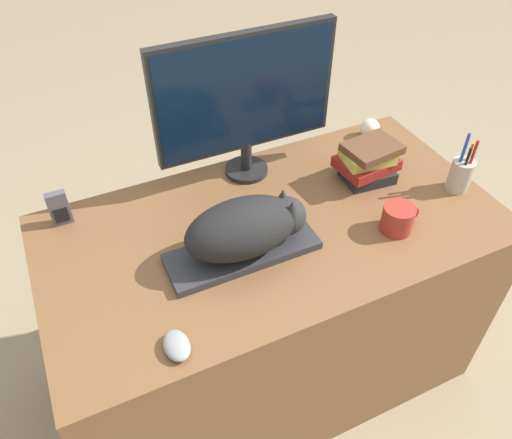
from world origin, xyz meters
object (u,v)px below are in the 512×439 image
object	(u,v)px
pen_cup	(461,174)
book_stack	(368,162)
keyboard	(243,251)
phone	(59,209)
baseball	(370,128)
computer_mouse	(177,346)
cat	(248,226)
monitor	(246,97)
coffee_mug	(398,218)

from	to	relation	value
pen_cup	book_stack	world-z (taller)	pen_cup
keyboard	phone	world-z (taller)	phone
baseball	computer_mouse	bearing A→B (deg)	-148.68
phone	cat	bearing A→B (deg)	-37.60
monitor	pen_cup	size ratio (longest dim) A/B	2.74
keyboard	book_stack	xyz separation A→B (m)	(0.51, 0.14, 0.06)
keyboard	computer_mouse	xyz separation A→B (m)	(-0.26, -0.22, 0.00)
coffee_mug	baseball	world-z (taller)	coffee_mug
phone	book_stack	size ratio (longest dim) A/B	0.57
monitor	phone	world-z (taller)	monitor
pen_cup	phone	xyz separation A→B (m)	(-1.18, 0.37, -0.00)
keyboard	monitor	distance (m)	0.47
monitor	book_stack	world-z (taller)	monitor
keyboard	book_stack	world-z (taller)	book_stack
coffee_mug	keyboard	bearing A→B (deg)	167.77
computer_mouse	pen_cup	distance (m)	1.03
computer_mouse	baseball	xyz separation A→B (m)	(0.93, 0.56, 0.02)
coffee_mug	baseball	xyz separation A→B (m)	(0.21, 0.45, -0.01)
monitor	coffee_mug	bearing A→B (deg)	-57.15
monitor	phone	distance (m)	0.64
coffee_mug	pen_cup	world-z (taller)	pen_cup
keyboard	pen_cup	size ratio (longest dim) A/B	2.04
monitor	phone	size ratio (longest dim) A/B	5.13
keyboard	cat	bearing A→B (deg)	0.00
coffee_mug	monitor	bearing A→B (deg)	122.85
phone	book_stack	distance (m)	0.96
cat	computer_mouse	size ratio (longest dim) A/B	3.86
phone	coffee_mug	bearing A→B (deg)	-26.73
baseball	monitor	bearing A→B (deg)	-179.27
monitor	coffee_mug	size ratio (longest dim) A/B	4.69
cat	computer_mouse	world-z (taller)	cat
monitor	book_stack	distance (m)	0.45
coffee_mug	baseball	size ratio (longest dim) A/B	1.73
pen_cup	baseball	world-z (taller)	pen_cup
baseball	phone	distance (m)	1.09
coffee_mug	pen_cup	bearing A→B (deg)	13.99
monitor	computer_mouse	size ratio (longest dim) A/B	6.32
baseball	book_stack	size ratio (longest dim) A/B	0.36
baseball	phone	world-z (taller)	phone
pen_cup	phone	distance (m)	1.23
pen_cup	book_stack	bearing A→B (deg)	144.44
monitor	baseball	xyz separation A→B (m)	(0.50, 0.01, -0.24)
keyboard	cat	world-z (taller)	cat
monitor	pen_cup	distance (m)	0.72
keyboard	book_stack	bearing A→B (deg)	15.80
cat	book_stack	bearing A→B (deg)	16.38
monitor	book_stack	xyz separation A→B (m)	(0.34, -0.20, -0.21)
book_stack	monitor	bearing A→B (deg)	149.79
cat	book_stack	distance (m)	0.51
keyboard	pen_cup	bearing A→B (deg)	-1.92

